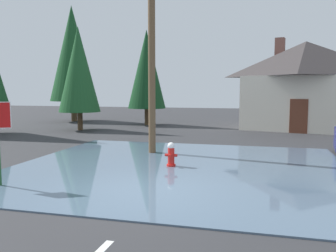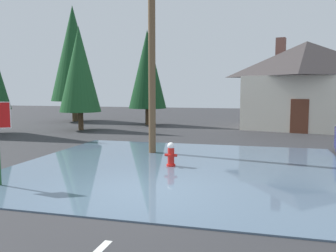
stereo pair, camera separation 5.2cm
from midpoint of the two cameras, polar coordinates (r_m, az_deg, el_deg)
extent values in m
cube|color=#2D2D30|center=(8.93, -3.85, -10.98)|extent=(80.00, 80.00, 0.10)
cube|color=#4C6075|center=(11.52, 1.69, -6.72)|extent=(10.75, 9.72, 0.04)
cube|color=silver|center=(7.66, -6.17, -13.48)|extent=(4.49, 0.50, 0.01)
cylinder|color=red|center=(11.61, 0.38, -6.48)|extent=(0.30, 0.30, 0.10)
cylinder|color=red|center=(11.54, 0.38, -4.92)|extent=(0.22, 0.22, 0.54)
sphere|color=white|center=(11.48, 0.38, -3.27)|extent=(0.24, 0.24, 0.24)
cylinder|color=red|center=(11.57, -0.38, -4.75)|extent=(0.10, 0.09, 0.09)
cylinder|color=red|center=(11.50, 1.15, -4.82)|extent=(0.10, 0.09, 0.09)
cylinder|color=red|center=(11.39, 0.19, -4.93)|extent=(0.11, 0.10, 0.11)
cylinder|color=brown|center=(14.00, -2.80, 14.42)|extent=(0.28, 0.28, 9.22)
cube|color=silver|center=(24.19, 21.21, 3.54)|extent=(7.99, 6.53, 3.39)
pyramid|color=#332D2D|center=(24.25, 21.47, 10.14)|extent=(8.63, 7.05, 2.20)
cube|color=brown|center=(25.44, 17.70, 11.30)|extent=(0.72, 0.72, 1.98)
cube|color=#592D1E|center=(21.68, 20.45, 1.50)|extent=(0.99, 0.28, 2.00)
cylinder|color=#4C3823|center=(29.20, -15.10, 2.37)|extent=(0.46, 0.46, 1.64)
cone|color=#194723|center=(29.29, -15.35, 11.31)|extent=(3.65, 3.65, 7.48)
cylinder|color=#4C3823|center=(25.22, -3.51, 1.54)|extent=(0.34, 0.34, 1.21)
cone|color=#143D1E|center=(25.18, -3.56, 9.22)|extent=(2.70, 2.70, 5.53)
cylinder|color=#4C3823|center=(22.73, -14.20, 0.81)|extent=(0.32, 0.32, 1.16)
cone|color=#1E5128|center=(22.68, -14.41, 8.94)|extent=(2.57, 2.57, 5.28)
camera|label=1|loc=(0.03, -90.12, -0.01)|focal=37.39mm
camera|label=2|loc=(0.03, 89.88, 0.01)|focal=37.39mm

